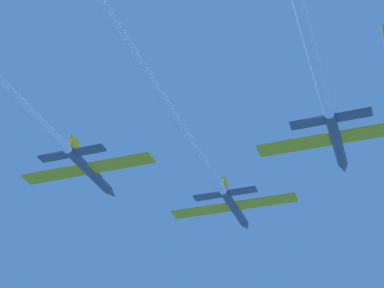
{
  "coord_description": "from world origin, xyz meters",
  "views": [
    {
      "loc": [
        23.39,
        -89.04,
        -43.79
      ],
      "look_at": [
        0.28,
        -21.93,
        0.01
      ],
      "focal_mm": 57.57,
      "sensor_mm": 36.0,
      "label": 1
    }
  ],
  "objects": [
    {
      "name": "jet_right_wing",
      "position": [
        19.02,
        -38.93,
        -0.67
      ],
      "size": [
        20.9,
        71.79,
        3.46
      ],
      "color": "#4C5660"
    },
    {
      "name": "jet_lead",
      "position": [
        0.12,
        -24.19,
        0.47
      ],
      "size": [
        20.9,
        78.03,
        3.46
      ],
      "color": "#4C5660"
    }
  ]
}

